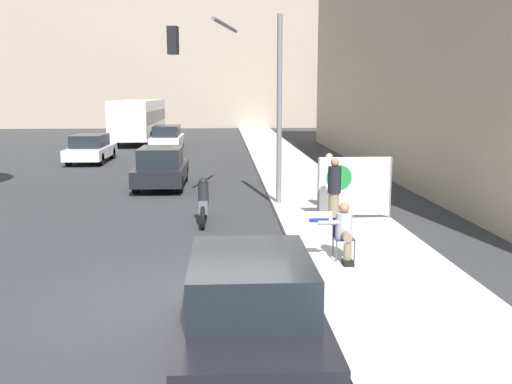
{
  "coord_description": "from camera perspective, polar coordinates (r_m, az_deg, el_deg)",
  "views": [
    {
      "loc": [
        0.11,
        -9.06,
        3.47
      ],
      "look_at": [
        0.9,
        5.02,
        1.03
      ],
      "focal_mm": 40.0,
      "sensor_mm": 36.0,
      "label": 1
    }
  ],
  "objects": [
    {
      "name": "protest_banner",
      "position": [
        15.61,
        9.77,
        0.59
      ],
      "size": [
        2.02,
        0.06,
        1.68
      ],
      "color": "slate",
      "rests_on": "sidewalk_curb"
    },
    {
      "name": "traffic_light_pole",
      "position": [
        17.69,
        -1.76,
        11.48
      ],
      "size": [
        3.48,
        3.25,
        5.68
      ],
      "color": "slate",
      "rests_on": "sidewalk_curb"
    },
    {
      "name": "jogger_on_sidewalk",
      "position": [
        14.68,
        7.83,
        0.08
      ],
      "size": [
        0.34,
        0.34,
        1.75
      ],
      "rotation": [
        0.0,
        0.0,
        3.06
      ],
      "color": "#756651",
      "rests_on": "sidewalk_curb"
    },
    {
      "name": "seated_protester",
      "position": [
        11.7,
        8.74,
        -3.75
      ],
      "size": [
        1.0,
        0.77,
        1.18
      ],
      "rotation": [
        0.0,
        0.0,
        -0.13
      ],
      "color": "#474C56",
      "rests_on": "sidewalk_curb"
    },
    {
      "name": "motorcycle_on_road",
      "position": [
        15.48,
        -5.26,
        -1.16
      ],
      "size": [
        0.28,
        2.12,
        1.26
      ],
      "color": "#565B60",
      "rests_on": "ground_plane"
    },
    {
      "name": "car_on_road_distant",
      "position": [
        36.31,
        -8.89,
        5.39
      ],
      "size": [
        1.81,
        4.79,
        1.52
      ],
      "color": "white",
      "rests_on": "ground_plane"
    },
    {
      "name": "building_backdrop_right",
      "position": [
        28.18,
        22.34,
        16.02
      ],
      "size": [
        10.0,
        32.0,
        13.74
      ],
      "color": "gray",
      "rests_on": "ground_plane"
    },
    {
      "name": "ground_plane",
      "position": [
        9.7,
        -3.72,
        -11.17
      ],
      "size": [
        160.0,
        160.0,
        0.0
      ],
      "primitive_type": "plane",
      "color": "#303033"
    },
    {
      "name": "car_on_road_midblock",
      "position": [
        30.42,
        -16.19,
        4.22
      ],
      "size": [
        1.79,
        4.73,
        1.44
      ],
      "color": "white",
      "rests_on": "ground_plane"
    },
    {
      "name": "parked_car_curbside",
      "position": [
        7.66,
        -0.6,
        -11.32
      ],
      "size": [
        1.79,
        4.13,
        1.42
      ],
      "color": "black",
      "rests_on": "ground_plane"
    },
    {
      "name": "city_bus_on_road",
      "position": [
        42.73,
        -11.55,
        7.29
      ],
      "size": [
        2.51,
        11.94,
        3.03
      ],
      "color": "silver",
      "rests_on": "ground_plane"
    },
    {
      "name": "pedestrian_behind",
      "position": [
        16.78,
        7.27,
        1.11
      ],
      "size": [
        0.34,
        0.34,
        1.65
      ],
      "rotation": [
        0.0,
        0.0,
        2.4
      ],
      "color": "#424247",
      "rests_on": "sidewalk_curb"
    },
    {
      "name": "sidewalk_curb",
      "position": [
        24.49,
        3.89,
        1.77
      ],
      "size": [
        3.07,
        90.0,
        0.12
      ],
      "primitive_type": "cube",
      "color": "beige",
      "rests_on": "ground_plane"
    },
    {
      "name": "car_on_road_nearest",
      "position": [
        21.63,
        -9.44,
        2.43
      ],
      "size": [
        1.76,
        4.33,
        1.51
      ],
      "color": "black",
      "rests_on": "ground_plane"
    }
  ]
}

